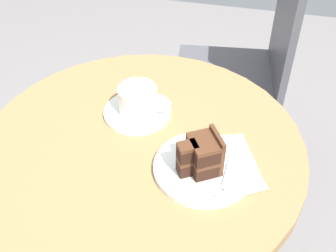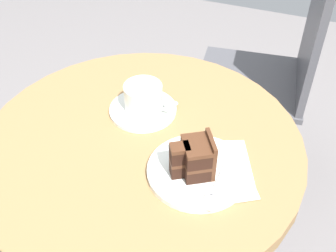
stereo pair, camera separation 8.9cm
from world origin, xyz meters
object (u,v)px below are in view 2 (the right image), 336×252
saucer (143,110)px  cake_slice (195,158)px  cafe_chair (280,62)px  coffee_cup (144,97)px  teaspoon (162,99)px  cake_plate (197,171)px  napkin (212,172)px  fork (215,188)px

saucer → cake_slice: cake_slice is taller
cake_slice → cafe_chair: bearing=84.6°
saucer → coffee_cup: (0.00, 0.00, 0.04)m
saucer → cafe_chair: bearing=67.6°
coffee_cup → teaspoon: 0.06m
cafe_chair → teaspoon: bearing=-28.4°
cake_plate → napkin: size_ratio=0.91×
cake_plate → cafe_chair: cafe_chair is taller
cake_slice → fork: bearing=-29.3°
saucer → cake_plate: (0.18, -0.14, 0.00)m
cake_slice → cafe_chair: 0.79m
cake_slice → napkin: (0.03, 0.02, -0.05)m
teaspoon → napkin: 0.25m
napkin → cafe_chair: bearing=86.8°
teaspoon → cake_plate: size_ratio=0.56×
teaspoon → cake_slice: bearing=-46.4°
fork → cafe_chair: cafe_chair is taller
teaspoon → cafe_chair: cafe_chair is taller
cafe_chair → cake_plate: bearing=-12.3°
saucer → fork: size_ratio=1.10×
saucer → coffee_cup: size_ratio=1.32×
coffee_cup → napkin: coffee_cup is taller
napkin → cafe_chair: cafe_chair is taller
coffee_cup → cafe_chair: cafe_chair is taller
saucer → teaspoon: bearing=56.0°
coffee_cup → cafe_chair: 0.68m
coffee_cup → cake_slice: cake_slice is taller
cake_slice → saucer: bearing=140.0°
saucer → fork: fork is taller
coffee_cup → napkin: bearing=-32.1°
teaspoon → cake_plate: teaspoon is taller
cake_plate → napkin: (0.03, 0.01, -0.00)m
teaspoon → cake_plate: 0.24m
cake_plate → fork: fork is taller
napkin → cafe_chair: size_ratio=0.24×
saucer → coffee_cup: bearing=2.4°
saucer → napkin: (0.21, -0.13, -0.00)m
cake_slice → fork: (0.05, -0.03, -0.04)m
fork → napkin: size_ratio=0.64×
cake_slice → cafe_chair: (0.07, 0.75, -0.22)m
cafe_chair → coffee_cup: bearing=-29.1°
teaspoon → cafe_chair: size_ratio=0.12×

